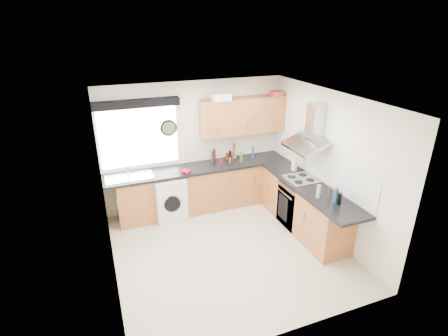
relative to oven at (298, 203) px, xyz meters
name	(u,v)px	position (x,y,z in m)	size (l,w,h in m)	color
ground_plane	(228,250)	(-1.50, -0.30, -0.42)	(3.60, 3.60, 0.00)	beige
ceiling	(229,100)	(-1.50, -0.30, 2.08)	(3.60, 3.60, 0.02)	white
wall_back	(195,145)	(-1.50, 1.50, 0.82)	(3.60, 0.02, 2.50)	silver
wall_front	(291,248)	(-1.50, -2.10, 0.82)	(3.60, 0.02, 2.50)	silver
wall_left	(105,202)	(-3.30, -0.30, 0.82)	(0.02, 3.60, 2.50)	silver
wall_right	(327,165)	(0.30, -0.30, 0.82)	(0.02, 3.60, 2.50)	silver
window	(139,137)	(-2.55, 1.49, 1.12)	(1.40, 0.02, 1.10)	silver
window_blind	(137,104)	(-2.55, 1.40, 1.76)	(1.50, 0.18, 0.14)	black
splashback	(316,163)	(0.29, 0.00, 0.75)	(0.01, 3.00, 0.54)	white
base_cab_back	(195,190)	(-1.60, 1.21, 0.01)	(3.00, 0.58, 0.86)	brown
base_cab_corner	(268,178)	(0.00, 1.20, 0.01)	(0.60, 0.60, 0.86)	brown
base_cab_right	(304,207)	(0.01, -0.15, 0.01)	(0.58, 2.10, 0.86)	brown
worktop_back	(200,168)	(-1.50, 1.20, 0.46)	(3.60, 0.62, 0.05)	black
worktop_right	(310,187)	(0.00, -0.30, 0.46)	(0.62, 2.42, 0.05)	black
sink	(129,175)	(-2.83, 1.20, 0.52)	(0.84, 0.46, 0.10)	#A6ADB5
oven	(298,203)	(0.00, 0.00, 0.00)	(0.56, 0.58, 0.85)	black
hob_plate	(301,179)	(0.00, 0.00, 0.49)	(0.52, 0.52, 0.01)	#A6ADB5
extractor_hood	(310,132)	(0.10, 0.00, 1.34)	(0.52, 0.78, 0.66)	#A6ADB5
upper_cabinets	(243,116)	(-0.55, 1.32, 1.38)	(1.70, 0.35, 0.70)	brown
washing_machine	(169,197)	(-2.16, 1.10, -0.01)	(0.57, 0.55, 0.84)	silver
wall_clock	(169,128)	(-2.00, 1.46, 1.24)	(0.31, 0.31, 0.04)	black
casserole	(221,97)	(-1.05, 1.22, 1.79)	(0.33, 0.24, 0.14)	silver
storage_box	(276,94)	(0.10, 1.22, 1.78)	(0.22, 0.18, 0.10)	#B82E2A
utensil_pot	(234,155)	(-0.70, 1.40, 0.55)	(0.10, 0.10, 0.14)	tan
kitchen_roll	(294,165)	(0.10, 0.39, 0.60)	(0.10, 0.10, 0.23)	silver
tomato_cluster	(186,171)	(-1.82, 1.00, 0.52)	(0.16, 0.16, 0.07)	#B40D19
jar_0	(213,157)	(-1.20, 1.29, 0.61)	(0.05, 0.05, 0.25)	#3D1A16
jar_1	(230,156)	(-0.85, 1.26, 0.59)	(0.06, 0.06, 0.22)	black
jar_2	(221,163)	(-1.10, 1.08, 0.55)	(0.07, 0.07, 0.12)	#501117
jar_3	(227,157)	(-0.87, 1.34, 0.55)	(0.07, 0.07, 0.14)	maroon
jar_4	(230,160)	(-0.88, 1.17, 0.54)	(0.04, 0.04, 0.10)	brown
jar_5	(233,157)	(-0.80, 1.21, 0.59)	(0.04, 0.04, 0.21)	#572312
jar_6	(242,158)	(-0.66, 1.11, 0.59)	(0.07, 0.07, 0.21)	#28581F
jar_7	(253,153)	(-0.36, 1.23, 0.61)	(0.04, 0.04, 0.25)	navy
jar_8	(214,155)	(-1.13, 1.38, 0.61)	(0.05, 0.05, 0.26)	#331217
jar_9	(241,156)	(-0.61, 1.23, 0.57)	(0.05, 0.05, 0.17)	navy
bottle_0	(330,192)	(0.04, -0.76, 0.58)	(0.05, 0.05, 0.19)	#3B2D21
bottle_1	(339,199)	(0.03, -1.00, 0.58)	(0.06, 0.06, 0.19)	black
bottle_2	(319,192)	(-0.13, -0.71, 0.59)	(0.06, 0.06, 0.22)	#ADA593
bottle_3	(336,195)	(0.02, -0.93, 0.61)	(0.07, 0.07, 0.24)	navy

